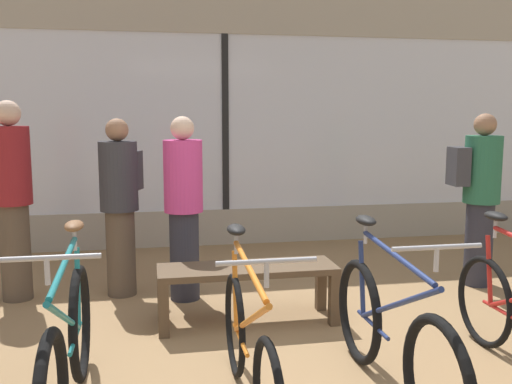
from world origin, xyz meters
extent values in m
cube|color=#B2A893|center=(0.00, 3.92, 0.23)|extent=(12.00, 0.08, 0.45)
cube|color=white|center=(0.00, 3.92, 1.52)|extent=(12.00, 0.04, 2.15)
cube|color=#B2A893|center=(0.00, 3.92, 2.90)|extent=(12.00, 0.08, 0.60)
cube|color=black|center=(0.00, 3.89, 1.52)|extent=(0.08, 0.02, 2.15)
torus|color=black|center=(-1.38, 0.41, 0.36)|extent=(0.06, 0.72, 0.72)
cylinder|color=#1E7A7F|center=(-1.38, -0.16, 0.60)|extent=(0.03, 1.00, 0.51)
cylinder|color=#1E7A7F|center=(-1.38, 0.37, 0.60)|extent=(0.03, 0.11, 0.49)
cylinder|color=#1E7A7F|center=(-1.38, -0.13, 0.87)|extent=(0.03, 0.93, 0.10)
cylinder|color=#1E7A7F|center=(-1.38, 0.17, 0.36)|extent=(0.03, 0.48, 0.03)
cylinder|color=#B2B2B7|center=(-1.38, 0.33, 0.91)|extent=(0.02, 0.02, 0.14)
ellipsoid|color=brown|center=(-1.38, 0.33, 0.99)|extent=(0.11, 0.22, 0.06)
cylinder|color=#B2B2B7|center=(-1.38, -0.59, 0.97)|extent=(0.02, 0.02, 0.12)
cylinder|color=#ADADB2|center=(-1.38, -0.59, 1.03)|extent=(0.46, 0.02, 0.02)
torus|color=black|center=(-0.43, 0.30, 0.32)|extent=(0.04, 0.65, 0.65)
cylinder|color=orange|center=(-0.43, -0.27, 0.56)|extent=(0.03, 0.98, 0.51)
cylinder|color=orange|center=(-0.43, 0.26, 0.56)|extent=(0.03, 0.11, 0.49)
cylinder|color=orange|center=(-0.43, -0.24, 0.84)|extent=(0.03, 0.91, 0.10)
cylinder|color=orange|center=(-0.43, 0.06, 0.32)|extent=(0.03, 0.48, 0.03)
cylinder|color=#B2B2B7|center=(-0.43, 0.22, 0.87)|extent=(0.02, 0.02, 0.14)
ellipsoid|color=black|center=(-0.43, 0.22, 0.95)|extent=(0.11, 0.22, 0.06)
cylinder|color=#B2B2B7|center=(-0.43, -0.69, 0.93)|extent=(0.02, 0.02, 0.12)
cylinder|color=#ADADB2|center=(-0.43, -0.69, 0.99)|extent=(0.46, 0.02, 0.02)
torus|color=black|center=(0.41, 0.33, 0.35)|extent=(0.06, 0.69, 0.69)
cylinder|color=navy|center=(0.41, -0.24, 0.59)|extent=(0.03, 0.99, 0.51)
cylinder|color=navy|center=(0.41, 0.29, 0.59)|extent=(0.03, 0.11, 0.49)
cylinder|color=navy|center=(0.41, -0.21, 0.86)|extent=(0.03, 0.91, 0.10)
cylinder|color=navy|center=(0.41, 0.09, 0.35)|extent=(0.03, 0.48, 0.03)
cylinder|color=#B2B2B7|center=(0.41, 0.25, 0.90)|extent=(0.02, 0.02, 0.14)
ellipsoid|color=black|center=(0.41, 0.25, 0.98)|extent=(0.11, 0.22, 0.06)
cylinder|color=#B2B2B7|center=(0.41, -0.67, 0.96)|extent=(0.02, 0.02, 0.12)
cylinder|color=#ADADB2|center=(0.41, -0.67, 1.02)|extent=(0.46, 0.02, 0.02)
torus|color=black|center=(1.38, 0.41, 0.32)|extent=(0.05, 0.65, 0.65)
cylinder|color=red|center=(1.38, 0.37, 0.56)|extent=(0.03, 0.11, 0.49)
cylinder|color=red|center=(1.38, 0.17, 0.32)|extent=(0.03, 0.49, 0.03)
cylinder|color=#B2B2B7|center=(1.38, 0.33, 0.87)|extent=(0.02, 0.02, 0.14)
ellipsoid|color=black|center=(1.38, 0.33, 0.95)|extent=(0.11, 0.22, 0.06)
cube|color=brown|center=(-0.20, 1.16, 0.43)|extent=(1.40, 0.44, 0.05)
cube|color=brown|center=(-0.86, 0.98, 0.20)|extent=(0.08, 0.08, 0.41)
cube|color=brown|center=(0.46, 0.98, 0.20)|extent=(0.08, 0.08, 0.41)
cube|color=brown|center=(-0.86, 1.34, 0.20)|extent=(0.08, 0.08, 0.41)
cube|color=brown|center=(0.46, 1.34, 0.20)|extent=(0.08, 0.08, 0.41)
cylinder|color=#2D2D38|center=(2.16, 1.75, 0.40)|extent=(0.28, 0.28, 0.80)
cylinder|color=#286647|center=(2.16, 1.75, 1.12)|extent=(0.37, 0.37, 0.64)
sphere|color=#9E7051|center=(2.16, 1.75, 1.54)|extent=(0.21, 0.21, 0.21)
cube|color=#38383D|center=(1.93, 1.77, 1.15)|extent=(0.16, 0.25, 0.36)
cylinder|color=brown|center=(-1.21, 2.07, 0.39)|extent=(0.33, 0.33, 0.78)
cylinder|color=#333338|center=(-1.21, 2.07, 1.09)|extent=(0.43, 0.43, 0.62)
sphere|color=#9E7051|center=(-1.21, 2.07, 1.50)|extent=(0.20, 0.20, 0.20)
cube|color=#38383D|center=(-1.13, 2.30, 1.12)|extent=(0.27, 0.21, 0.36)
cylinder|color=brown|center=(-2.12, 2.11, 0.43)|extent=(0.35, 0.35, 0.86)
cylinder|color=maroon|center=(-2.12, 2.11, 1.20)|extent=(0.46, 0.46, 0.68)
sphere|color=beige|center=(-2.12, 2.11, 1.65)|extent=(0.22, 0.22, 0.22)
cylinder|color=#2D2D38|center=(-0.65, 1.84, 0.40)|extent=(0.34, 0.34, 0.79)
cylinder|color=#D13D84|center=(-0.65, 1.84, 1.11)|extent=(0.44, 0.44, 0.63)
sphere|color=beige|center=(-0.65, 1.84, 1.52)|extent=(0.20, 0.20, 0.20)
camera|label=1|loc=(-0.93, -3.12, 1.65)|focal=40.00mm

